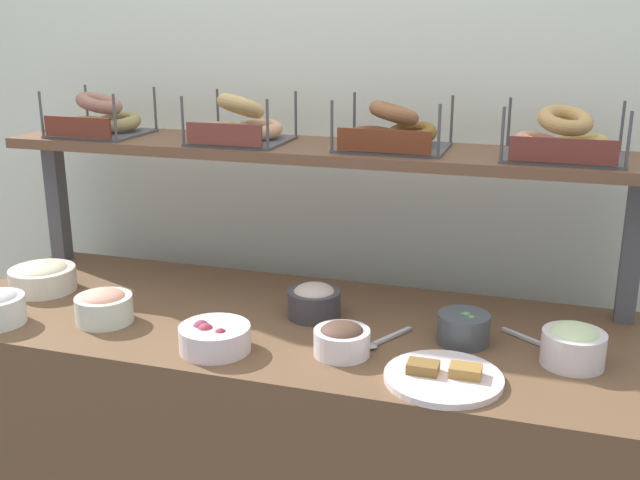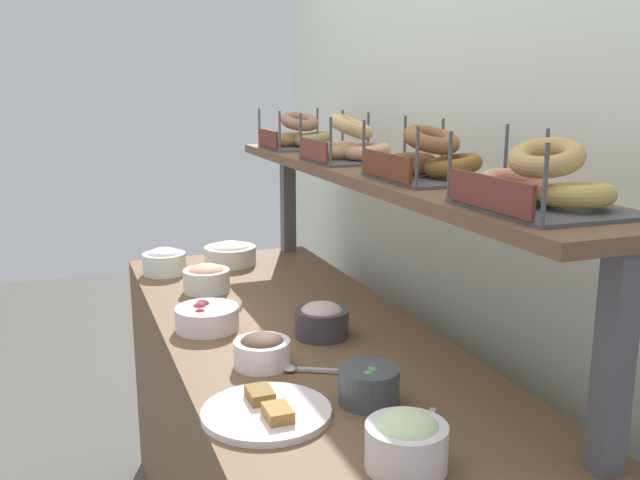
# 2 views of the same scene
# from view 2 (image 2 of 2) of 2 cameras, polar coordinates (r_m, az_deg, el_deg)

# --- Properties ---
(back_wall) EXTENTS (3.08, 0.06, 2.40)m
(back_wall) POSITION_cam_2_polar(r_m,az_deg,el_deg) (2.10, 12.30, 3.81)
(back_wall) COLOR white
(back_wall) RESTS_ON ground_plane
(deli_counter) EXTENTS (1.88, 0.70, 0.85)m
(deli_counter) POSITION_cam_2_polar(r_m,az_deg,el_deg) (2.13, -1.95, -18.05)
(deli_counter) COLOR brown
(deli_counter) RESTS_ON ground_plane
(shelf_riser_left) EXTENTS (0.05, 0.05, 0.40)m
(shelf_riser_left) POSITION_cam_2_polar(r_m,az_deg,el_deg) (2.79, -2.62, 3.10)
(shelf_riser_left) COLOR #4C4C51
(shelf_riser_left) RESTS_ON deli_counter
(shelf_riser_right) EXTENTS (0.05, 0.05, 0.40)m
(shelf_riser_right) POSITION_cam_2_polar(r_m,az_deg,el_deg) (1.29, 22.76, -9.26)
(shelf_riser_right) COLOR #4C4C51
(shelf_riser_right) RESTS_ON deli_counter
(upper_shelf) EXTENTS (1.84, 0.32, 0.03)m
(upper_shelf) POSITION_cam_2_polar(r_m,az_deg,el_deg) (1.95, 5.43, 5.33)
(upper_shelf) COLOR brown
(upper_shelf) RESTS_ON shelf_riser_left
(bowl_beet_salad) EXTENTS (0.17, 0.17, 0.08)m
(bowl_beet_salad) POSITION_cam_2_polar(r_m,az_deg,el_deg) (1.96, -9.21, -6.22)
(bowl_beet_salad) COLOR white
(bowl_beet_salad) RESTS_ON deli_counter
(bowl_veggie_mix) EXTENTS (0.13, 0.13, 0.08)m
(bowl_veggie_mix) POSITION_cam_2_polar(r_m,az_deg,el_deg) (1.51, 4.03, -11.65)
(bowl_veggie_mix) COLOR #444A4F
(bowl_veggie_mix) RESTS_ON deli_counter
(bowl_scallion_spread) EXTENTS (0.15, 0.15, 0.10)m
(bowl_scallion_spread) POSITION_cam_2_polar(r_m,az_deg,el_deg) (1.28, 7.04, -15.91)
(bowl_scallion_spread) COLOR white
(bowl_scallion_spread) RESTS_ON deli_counter
(bowl_lox_spread) EXTENTS (0.15, 0.15, 0.09)m
(bowl_lox_spread) POSITION_cam_2_polar(r_m,az_deg,el_deg) (2.30, -9.22, -3.05)
(bowl_lox_spread) COLOR silver
(bowl_lox_spread) RESTS_ON deli_counter
(bowl_potato_salad) EXTENTS (0.19, 0.19, 0.09)m
(bowl_potato_salad) POSITION_cam_2_polar(r_m,az_deg,el_deg) (2.63, -7.22, -1.07)
(bowl_potato_salad) COLOR silver
(bowl_potato_salad) RESTS_ON deli_counter
(bowl_tuna_salad) EXTENTS (0.14, 0.14, 0.09)m
(bowl_tuna_salad) POSITION_cam_2_polar(r_m,az_deg,el_deg) (1.88, 0.14, -6.50)
(bowl_tuna_salad) COLOR #3B393E
(bowl_tuna_salad) RESTS_ON deli_counter
(bowl_chocolate_spread) EXTENTS (0.14, 0.14, 0.08)m
(bowl_chocolate_spread) POSITION_cam_2_polar(r_m,az_deg,el_deg) (1.70, -4.73, -8.91)
(bowl_chocolate_spread) COLOR white
(bowl_chocolate_spread) RESTS_ON deli_counter
(bowl_cream_cheese) EXTENTS (0.15, 0.15, 0.09)m
(bowl_cream_cheese) POSITION_cam_2_polar(r_m,az_deg,el_deg) (2.54, -12.55, -1.67)
(bowl_cream_cheese) COLOR white
(bowl_cream_cheese) RESTS_ON deli_counter
(serving_plate_white) EXTENTS (0.27, 0.27, 0.04)m
(serving_plate_white) POSITION_cam_2_polar(r_m,az_deg,el_deg) (1.47, -4.35, -13.72)
(serving_plate_white) COLOR white
(serving_plate_white) RESTS_ON deli_counter
(serving_spoon_near_plate) EXTENTS (0.16, 0.11, 0.01)m
(serving_spoon_near_plate) POSITION_cam_2_polar(r_m,az_deg,el_deg) (1.39, 8.65, -15.54)
(serving_spoon_near_plate) COLOR #B7B7BC
(serving_spoon_near_plate) RESTS_ON deli_counter
(serving_spoon_by_edge) EXTENTS (0.10, 0.16, 0.01)m
(serving_spoon_by_edge) POSITION_cam_2_polar(r_m,az_deg,el_deg) (1.67, -1.17, -10.45)
(serving_spoon_by_edge) COLOR #B7B7BC
(serving_spoon_by_edge) RESTS_ON deli_counter
(bagel_basket_everything) EXTENTS (0.26, 0.25, 0.14)m
(bagel_basket_everything) POSITION_cam_2_polar(r_m,az_deg,el_deg) (2.56, -1.72, 8.49)
(bagel_basket_everything) COLOR #4C4C51
(bagel_basket_everything) RESTS_ON upper_shelf
(bagel_basket_plain) EXTENTS (0.28, 0.25, 0.15)m
(bagel_basket_plain) POSITION_cam_2_polar(r_m,az_deg,el_deg) (2.12, 2.43, 7.67)
(bagel_basket_plain) COLOR #4C4C51
(bagel_basket_plain) RESTS_ON upper_shelf
(bagel_basket_cinnamon_raisin) EXTENTS (0.30, 0.26, 0.14)m
(bagel_basket_cinnamon_raisin) POSITION_cam_2_polar(r_m,az_deg,el_deg) (1.74, 8.87, 6.40)
(bagel_basket_cinnamon_raisin) COLOR #4C4C51
(bagel_basket_cinnamon_raisin) RESTS_ON upper_shelf
(bagel_basket_sesame) EXTENTS (0.30, 0.24, 0.14)m
(bagel_basket_sesame) POSITION_cam_2_polar(r_m,az_deg,el_deg) (1.36, 17.63, 4.27)
(bagel_basket_sesame) COLOR #4C4C51
(bagel_basket_sesame) RESTS_ON upper_shelf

